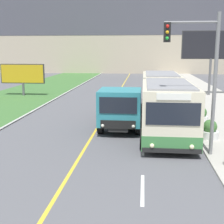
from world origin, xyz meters
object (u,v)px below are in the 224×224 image
Objects in this scene: traffic_light_mast at (200,67)px; dump_truck at (121,108)px; city_bus at (163,101)px; billboard_small at (23,74)px; planter_round_second at (210,130)px; planter_round_third at (201,115)px; billboard_large at (212,47)px.

dump_truck is at bearing 129.33° from traffic_light_mast.
city_bus is 2.86× the size of billboard_small.
city_bus is at bearing 124.25° from planter_round_second.
planter_round_second is at bearing -42.77° from billboard_small.
planter_round_third is (4.98, 1.99, -0.74)m from dump_truck.
planter_round_third is (15.86, -10.53, -1.68)m from billboard_small.
billboard_small reaches higher than dump_truck.
planter_round_third is (-2.95, -12.49, -4.40)m from billboard_large.
planter_round_second is 1.05× the size of planter_round_third.
city_bus reaches higher than planter_round_third.
traffic_light_mast is (1.11, -5.77, 2.37)m from city_bus.
billboard_small is at bearing 146.42° from planter_round_third.
traffic_light_mast is 6.13× the size of planter_round_second.
city_bus is 6.33m from traffic_light_mast.
traffic_light_mast reaches higher than city_bus.
billboard_large is (7.93, 14.48, 3.66)m from dump_truck.
traffic_light_mast is 7.40m from planter_round_third.
traffic_light_mast is at bearing -101.74° from planter_round_third.
dump_truck is 1.07× the size of billboard_large.
billboard_large is at bearing 77.23° from traffic_light_mast.
billboard_large reaches higher than dump_truck.
dump_truck is at bearing 157.93° from planter_round_second.
billboard_large reaches higher than city_bus.
billboard_large is (4.29, 18.93, 1.02)m from traffic_light_mast.
planter_round_second is (2.20, -3.24, -0.99)m from city_bus.
traffic_light_mast is at bearing -113.33° from planter_round_second.
traffic_light_mast reaches higher than planter_round_third.
traffic_light_mast is 0.94× the size of billboard_large.
dump_truck is at bearing -152.47° from city_bus.
city_bus is 4.04m from planter_round_second.
planter_round_third is at bearing -33.58° from billboard_small.
dump_truck reaches higher than planter_round_third.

